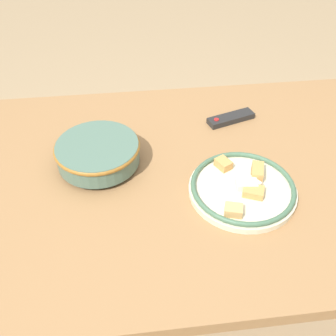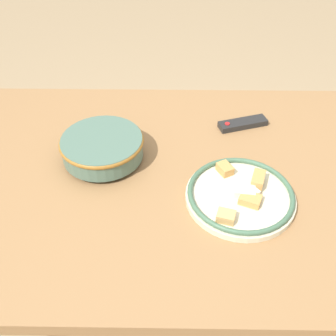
% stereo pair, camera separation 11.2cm
% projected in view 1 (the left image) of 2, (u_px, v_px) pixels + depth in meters
% --- Properties ---
extents(ground_plane, '(8.00, 8.00, 0.00)m').
position_uv_depth(ground_plane, '(176.00, 304.00, 1.67)').
color(ground_plane, '#9E8460').
extents(dining_table, '(1.60, 0.95, 0.76)m').
position_uv_depth(dining_table, '(179.00, 190.00, 1.21)').
color(dining_table, olive).
rests_on(dining_table, ground_plane).
extents(noodle_bowl, '(0.25, 0.25, 0.08)m').
position_uv_depth(noodle_bowl, '(98.00, 153.00, 1.16)').
color(noodle_bowl, '#4C6B5B').
rests_on(noodle_bowl, dining_table).
extents(food_plate, '(0.30, 0.30, 0.05)m').
position_uv_depth(food_plate, '(243.00, 188.00, 1.09)').
color(food_plate, beige).
rests_on(food_plate, dining_table).
extents(tv_remote, '(0.17, 0.09, 0.02)m').
position_uv_depth(tv_remote, '(231.00, 118.00, 1.35)').
color(tv_remote, black).
rests_on(tv_remote, dining_table).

